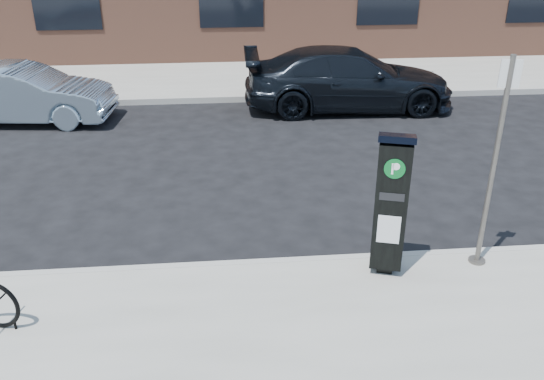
{
  "coord_description": "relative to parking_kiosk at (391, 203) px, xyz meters",
  "views": [
    {
      "loc": [
        -0.48,
        -6.68,
        4.4
      ],
      "look_at": [
        0.19,
        0.5,
        0.97
      ],
      "focal_mm": 38.0,
      "sensor_mm": 36.0,
      "label": 1
    }
  ],
  "objects": [
    {
      "name": "sidewalk_far",
      "position": [
        -1.62,
        14.38,
        -1.07
      ],
      "size": [
        60.0,
        12.0,
        0.15
      ],
      "primitive_type": "cube",
      "color": "gray",
      "rests_on": "ground"
    },
    {
      "name": "curb_far",
      "position": [
        -1.62,
        8.4,
        -1.07
      ],
      "size": [
        60.0,
        0.12,
        0.16
      ],
      "primitive_type": "cube",
      "color": "#9E9B93",
      "rests_on": "ground"
    },
    {
      "name": "sign_pole",
      "position": [
        1.31,
        0.08,
        0.4
      ],
      "size": [
        0.25,
        0.23,
        2.81
      ],
      "rotation": [
        0.0,
        0.0,
        -0.21
      ],
      "color": "#544F4A",
      "rests_on": "sidewalk_near"
    },
    {
      "name": "curb_near",
      "position": [
        -1.62,
        0.36,
        -1.07
      ],
      "size": [
        60.0,
        0.12,
        0.16
      ],
      "primitive_type": "cube",
      "color": "#9E9B93",
      "rests_on": "ground"
    },
    {
      "name": "ground",
      "position": [
        -1.62,
        0.38,
        -1.14
      ],
      "size": [
        120.0,
        120.0,
        0.0
      ],
      "primitive_type": "plane",
      "color": "black",
      "rests_on": "ground"
    },
    {
      "name": "car_dark",
      "position": [
        1.12,
        7.6,
        -0.39
      ],
      "size": [
        5.25,
        2.26,
        1.5
      ],
      "primitive_type": "imported",
      "rotation": [
        0.0,
        0.0,
        1.54
      ],
      "color": "black",
      "rests_on": "ground"
    },
    {
      "name": "car_silver",
      "position": [
        -6.65,
        7.24,
        -0.48
      ],
      "size": [
        4.18,
        1.83,
        1.33
      ],
      "primitive_type": "imported",
      "rotation": [
        0.0,
        0.0,
        1.47
      ],
      "color": "#8BA1B1",
      "rests_on": "ground"
    },
    {
      "name": "parking_kiosk",
      "position": [
        0.0,
        0.0,
        0.0
      ],
      "size": [
        0.54,
        0.51,
        1.94
      ],
      "rotation": [
        0.0,
        0.0,
        -0.3
      ],
      "color": "black",
      "rests_on": "sidewalk_near"
    }
  ]
}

